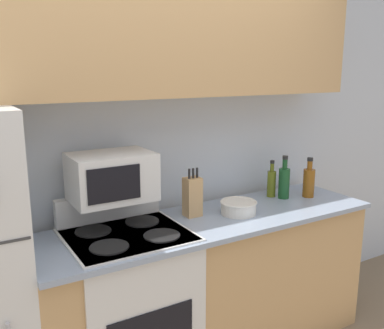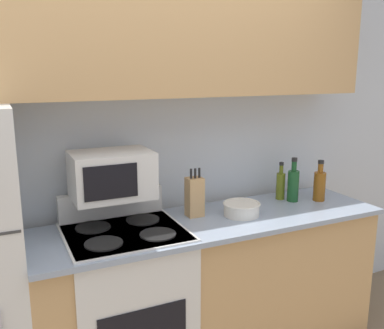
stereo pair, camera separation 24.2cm
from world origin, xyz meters
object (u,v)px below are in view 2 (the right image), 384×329
at_px(bowl, 242,209).
at_px(bottle_wine_green, 293,184).
at_px(bottle_whiskey, 320,185).
at_px(stove, 127,305).
at_px(knife_block, 195,197).
at_px(microwave, 112,175).
at_px(bottle_olive_oil, 281,185).

distance_m(bowl, bottle_wine_green, 0.49).
bearing_deg(bottle_wine_green, bottle_whiskey, -20.59).
bearing_deg(stove, knife_block, 10.91).
relative_size(microwave, bowl, 1.93).
bearing_deg(bottle_wine_green, knife_block, 179.23).
bearing_deg(bottle_wine_green, stove, -176.17).
height_order(stove, microwave, microwave).
bearing_deg(knife_block, microwave, 176.58).
distance_m(knife_block, bowl, 0.30).
bearing_deg(stove, bottle_whiskey, 0.66).
xyz_separation_m(microwave, knife_block, (0.50, -0.03, -0.18)).
xyz_separation_m(stove, bowl, (0.73, -0.02, 0.48)).
bearing_deg(stove, bottle_olive_oil, 7.58).
distance_m(knife_block, bottle_whiskey, 0.91).
height_order(microwave, bottle_olive_oil, microwave).
bearing_deg(microwave, knife_block, -3.42).
xyz_separation_m(bowl, bottle_whiskey, (0.64, 0.04, 0.07)).
height_order(stove, bottle_wine_green, bottle_wine_green).
distance_m(bowl, bottle_olive_oil, 0.46).
distance_m(stove, knife_block, 0.74).
bearing_deg(microwave, bottle_wine_green, -1.84).
bearing_deg(knife_block, bottle_whiskey, -4.70).
xyz_separation_m(microwave, bottle_wine_green, (1.23, -0.04, -0.19)).
bearing_deg(bottle_wine_green, microwave, 178.16).
relative_size(stove, bottle_whiskey, 3.88).
height_order(knife_block, bowl, knife_block).
height_order(stove, knife_block, knife_block).
xyz_separation_m(bowl, bottle_wine_green, (0.47, 0.10, 0.07)).
distance_m(bottle_wine_green, bottle_whiskey, 0.18).
relative_size(stove, bowl, 4.74).
bearing_deg(bowl, knife_block, 156.73).
xyz_separation_m(bottle_wine_green, bottle_whiskey, (0.17, -0.06, -0.01)).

